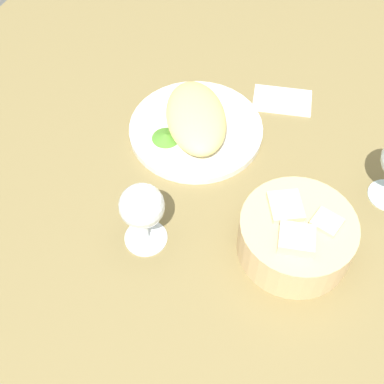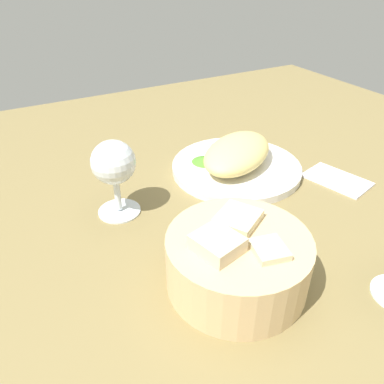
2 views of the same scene
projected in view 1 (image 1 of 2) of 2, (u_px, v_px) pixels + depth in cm
name	position (u px, v px, depth cm)	size (l,w,h in cm)	color
ground_plane	(255.00, 188.00, 90.61)	(140.00, 140.00, 2.00)	olive
plate	(196.00, 129.00, 96.33)	(24.23, 24.23, 1.40)	white
omelette	(196.00, 117.00, 93.80)	(18.04, 10.52, 4.88)	#E3CB77
lettuce_garnish	(166.00, 136.00, 93.74)	(5.04, 5.04, 1.02)	#4A882A
bread_basket	(296.00, 235.00, 79.31)	(17.41, 17.41, 8.93)	#D6B27E
wine_glass_near	(142.00, 209.00, 76.87)	(6.76, 6.76, 12.36)	silver
folded_napkin	(282.00, 100.00, 101.30)	(11.00, 7.00, 0.80)	white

